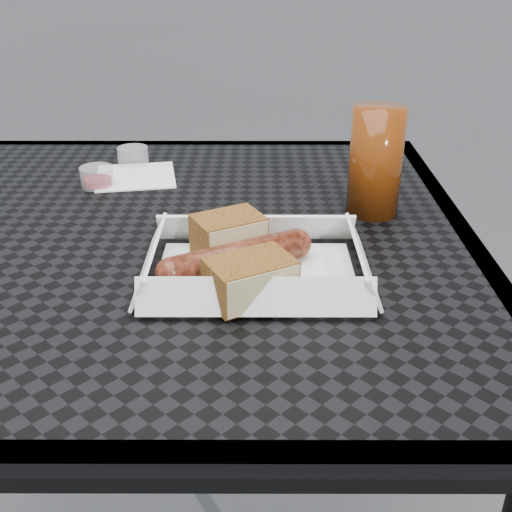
{
  "coord_description": "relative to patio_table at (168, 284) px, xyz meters",
  "views": [
    {
      "loc": [
        0.12,
        -0.75,
        1.09
      ],
      "look_at": [
        0.12,
        -0.13,
        0.78
      ],
      "focal_mm": 45.0,
      "sensor_mm": 36.0,
      "label": 1
    }
  ],
  "objects": [
    {
      "name": "patio_table",
      "position": [
        0.0,
        0.0,
        0.0
      ],
      "size": [
        0.8,
        0.8,
        0.74
      ],
      "color": "black",
      "rests_on": "ground"
    },
    {
      "name": "food_tray",
      "position": [
        0.12,
        -0.12,
        0.08
      ],
      "size": [
        0.22,
        0.15,
        0.0
      ],
      "primitive_type": "cube",
      "color": "white",
      "rests_on": "patio_table"
    },
    {
      "name": "bratwurst",
      "position": [
        0.1,
        -0.11,
        0.1
      ],
      "size": [
        0.17,
        0.11,
        0.04
      ],
      "rotation": [
        0.0,
        0.0,
        0.49
      ],
      "color": "maroon",
      "rests_on": "food_tray"
    },
    {
      "name": "bread_near",
      "position": [
        0.09,
        -0.07,
        0.1
      ],
      "size": [
        0.09,
        0.08,
        0.05
      ],
      "primitive_type": "cube",
      "rotation": [
        0.0,
        0.0,
        0.49
      ],
      "color": "brown",
      "rests_on": "food_tray"
    },
    {
      "name": "bread_far",
      "position": [
        0.11,
        -0.17,
        0.1
      ],
      "size": [
        0.1,
        0.09,
        0.04
      ],
      "primitive_type": "cube",
      "rotation": [
        0.0,
        0.0,
        0.49
      ],
      "color": "brown",
      "rests_on": "food_tray"
    },
    {
      "name": "veg_garnish",
      "position": [
        0.19,
        -0.17,
        0.08
      ],
      "size": [
        0.03,
        0.03,
        0.0
      ],
      "color": "#E63E0A",
      "rests_on": "food_tray"
    },
    {
      "name": "napkin",
      "position": [
        -0.07,
        0.21,
        0.08
      ],
      "size": [
        0.14,
        0.14,
        0.0
      ],
      "primitive_type": "cube",
      "rotation": [
        0.0,
        0.0,
        0.17
      ],
      "color": "white",
      "rests_on": "patio_table"
    },
    {
      "name": "condiment_cup_sauce",
      "position": [
        -0.12,
        0.17,
        0.09
      ],
      "size": [
        0.05,
        0.05,
        0.03
      ],
      "primitive_type": "cylinder",
      "color": "maroon",
      "rests_on": "patio_table"
    },
    {
      "name": "condiment_cup_empty",
      "position": [
        -0.08,
        0.26,
        0.09
      ],
      "size": [
        0.05,
        0.05,
        0.03
      ],
      "primitive_type": "cylinder",
      "color": "silver",
      "rests_on": "patio_table"
    },
    {
      "name": "drink_glass",
      "position": [
        0.28,
        0.07,
        0.15
      ],
      "size": [
        0.07,
        0.07,
        0.15
      ],
      "primitive_type": "cylinder",
      "color": "#5B2407",
      "rests_on": "patio_table"
    }
  ]
}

